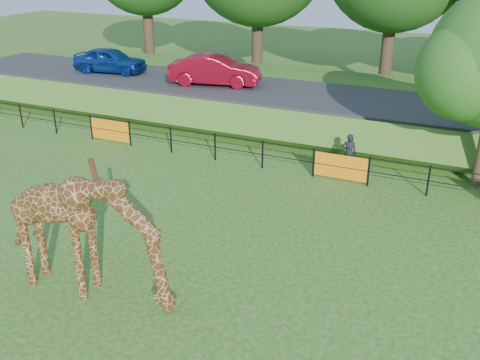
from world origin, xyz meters
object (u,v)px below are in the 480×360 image
Objects in this scene: car_red at (215,70)px; visitor at (349,153)px; giraffe at (88,236)px; car_blue at (110,60)px.

car_red is 9.39m from visitor.
giraffe is 15.43m from car_red.
car_red is at bearing -98.71° from car_blue.
car_blue is 6.41m from car_red.
car_blue is at bearing 76.37° from car_red.
car_red reaches higher than visitor.
car_red is (6.41, -0.18, 0.06)m from car_blue.
giraffe is 1.13× the size of car_blue.
car_blue is 15.25m from visitor.
giraffe reaches higher than visitor.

